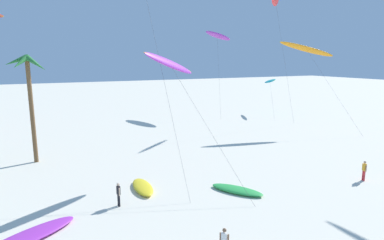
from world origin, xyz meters
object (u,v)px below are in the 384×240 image
(palm_tree_4, at_px, (28,77))
(flying_kite_7, at_px, (270,81))
(grounded_kite_0, at_px, (143,187))
(flying_kite_8, at_px, (217,35))
(flying_kite_1, at_px, (307,49))
(person_mid_field, at_px, (119,193))
(grounded_kite_3, at_px, (237,190))
(grounded_kite_1, at_px, (28,237))
(flying_kite_6, at_px, (170,64))
(person_near_right, at_px, (364,170))

(palm_tree_4, xyz_separation_m, flying_kite_7, (40.04, 13.31, -2.28))
(flying_kite_7, distance_m, grounded_kite_0, 41.23)
(flying_kite_7, bearing_deg, flying_kite_8, 149.61)
(flying_kite_1, relative_size, flying_kite_7, 1.44)
(flying_kite_8, bearing_deg, grounded_kite_0, -128.80)
(flying_kite_1, xyz_separation_m, person_mid_field, (-30.01, -13.29, -10.57))
(grounded_kite_0, relative_size, grounded_kite_3, 0.90)
(grounded_kite_0, height_order, grounded_kite_1, grounded_kite_0)
(grounded_kite_0, bearing_deg, flying_kite_8, 51.20)
(grounded_kite_0, bearing_deg, grounded_kite_1, -153.18)
(palm_tree_4, height_order, flying_kite_7, palm_tree_4)
(grounded_kite_1, bearing_deg, palm_tree_4, 88.20)
(flying_kite_6, distance_m, flying_kite_8, 35.32)
(flying_kite_6, relative_size, grounded_kite_1, 1.89)
(flying_kite_6, bearing_deg, person_mid_field, -146.34)
(flying_kite_1, height_order, grounded_kite_3, flying_kite_1)
(flying_kite_7, height_order, person_near_right, flying_kite_7)
(person_mid_field, bearing_deg, flying_kite_7, 37.48)
(palm_tree_4, height_order, person_mid_field, palm_tree_4)
(flying_kite_8, relative_size, person_mid_field, 9.39)
(flying_kite_7, height_order, grounded_kite_0, flying_kite_7)
(flying_kite_8, relative_size, person_near_right, 9.30)
(flying_kite_6, bearing_deg, person_near_right, -28.97)
(grounded_kite_3, height_order, person_mid_field, person_mid_field)
(flying_kite_1, relative_size, person_mid_field, 7.56)
(palm_tree_4, xyz_separation_m, person_near_right, (24.87, -17.68, -7.44))
(flying_kite_8, distance_m, grounded_kite_0, 40.70)
(grounded_kite_1, bearing_deg, flying_kite_6, 26.77)
(flying_kite_6, distance_m, person_near_right, 18.49)
(flying_kite_1, relative_size, grounded_kite_0, 3.37)
(grounded_kite_3, distance_m, person_near_right, 11.28)
(palm_tree_4, xyz_separation_m, flying_kite_1, (35.17, -0.14, 3.12))
(grounded_kite_0, height_order, grounded_kite_3, grounded_kite_0)
(flying_kite_6, xyz_separation_m, grounded_kite_1, (-11.12, -5.61, -9.54))
(grounded_kite_0, bearing_deg, palm_tree_4, 123.56)
(flying_kite_7, distance_m, grounded_kite_3, 38.96)
(flying_kite_7, xyz_separation_m, grounded_kite_3, (-26.10, -28.32, -5.92))
(flying_kite_1, xyz_separation_m, flying_kite_6, (-24.54, -9.65, -1.78))
(flying_kite_1, distance_m, person_near_right, 22.91)
(flying_kite_7, xyz_separation_m, person_near_right, (-15.17, -30.99, -5.16))
(grounded_kite_0, distance_m, grounded_kite_1, 8.98)
(flying_kite_1, relative_size, person_near_right, 7.50)
(flying_kite_1, relative_size, flying_kite_6, 1.17)
(flying_kite_7, bearing_deg, flying_kite_6, -141.84)
(flying_kite_7, height_order, grounded_kite_3, flying_kite_7)
(flying_kite_7, xyz_separation_m, flying_kite_8, (-8.62, 5.05, 8.34))
(grounded_kite_1, bearing_deg, grounded_kite_3, 1.58)
(flying_kite_8, height_order, grounded_kite_1, flying_kite_8)
(flying_kite_1, xyz_separation_m, grounded_kite_1, (-35.66, -15.26, -11.32))
(grounded_kite_0, bearing_deg, flying_kite_1, 22.07)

